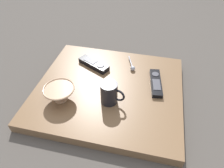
{
  "coord_description": "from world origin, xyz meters",
  "views": [
    {
      "loc": [
        -0.67,
        -0.17,
        0.71
      ],
      "look_at": [
        0.0,
        -0.01,
        0.06
      ],
      "focal_mm": 32.7,
      "sensor_mm": 36.0,
      "label": 1
    }
  ],
  "objects": [
    {
      "name": "ground_plane",
      "position": [
        0.0,
        0.0,
        0.0
      ],
      "size": [
        6.0,
        6.0,
        0.0
      ],
      "primitive_type": "plane",
      "color": "#47423D"
    },
    {
      "name": "cereal_bowl",
      "position": [
        -0.12,
        0.19,
        0.08
      ],
      "size": [
        0.14,
        0.14,
        0.07
      ],
      "color": "tan",
      "rests_on": "table"
    },
    {
      "name": "coffee_mug",
      "position": [
        -0.09,
        -0.02,
        0.1
      ],
      "size": [
        0.07,
        0.11,
        0.1
      ],
      "color": "black",
      "rests_on": "table"
    },
    {
      "name": "tv_remote_near",
      "position": [
        0.07,
        -0.21,
        0.05
      ],
      "size": [
        0.19,
        0.07,
        0.02
      ],
      "color": "black",
      "rests_on": "table"
    },
    {
      "name": "teaspoon",
      "position": [
        0.16,
        -0.09,
        0.06
      ],
      "size": [
        0.11,
        0.05,
        0.02
      ],
      "color": "#A3A5B2",
      "rests_on": "table"
    },
    {
      "name": "tv_remote_far",
      "position": [
        0.14,
        0.11,
        0.06
      ],
      "size": [
        0.12,
        0.18,
        0.03
      ],
      "color": "black",
      "rests_on": "table"
    },
    {
      "name": "table",
      "position": [
        0.0,
        0.0,
        0.02
      ],
      "size": [
        0.6,
        0.67,
        0.04
      ],
      "color": "brown",
      "rests_on": "ground"
    }
  ]
}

